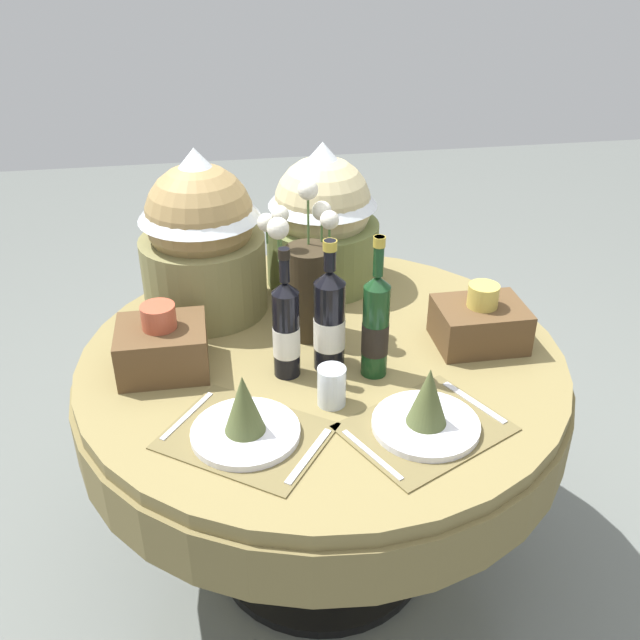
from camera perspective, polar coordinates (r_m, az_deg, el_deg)
name	(u,v)px	position (r m, az deg, el deg)	size (l,w,h in m)	color
ground	(322,548)	(2.33, 0.13, -17.78)	(8.00, 8.00, 0.00)	slate
dining_table	(322,392)	(1.93, 0.15, -5.75)	(1.28, 1.28, 0.73)	olive
place_setting_left	(245,420)	(1.56, -6.03, -7.92)	(0.43, 0.41, 0.16)	brown
place_setting_right	(427,412)	(1.59, 8.53, -7.27)	(0.42, 0.38, 0.16)	brown
flower_vase	(307,280)	(1.87, -1.02, 3.21)	(0.20, 0.16, 0.43)	#332819
wine_bottle_left	(329,320)	(1.74, 0.76, -0.01)	(0.08, 0.08, 0.35)	black
wine_bottle_centre	(286,329)	(1.71, -2.72, -0.69)	(0.07, 0.07, 0.34)	black
wine_bottle_right	(376,325)	(1.72, 4.46, -0.42)	(0.07, 0.07, 0.37)	#143819
tumbler_near_right	(332,386)	(1.65, 0.93, -5.30)	(0.07, 0.07, 0.10)	silver
gift_tub_back_left	(201,229)	(1.99, -9.50, 7.17)	(0.35, 0.35, 0.47)	olive
gift_tub_back_centre	(323,212)	(2.13, 0.21, 8.59)	(0.34, 0.34, 0.44)	olive
woven_basket_side_left	(162,346)	(1.80, -12.48, -2.02)	(0.22, 0.19, 0.18)	brown
woven_basket_side_right	(480,322)	(1.92, 12.64, -0.18)	(0.23, 0.18, 0.17)	brown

